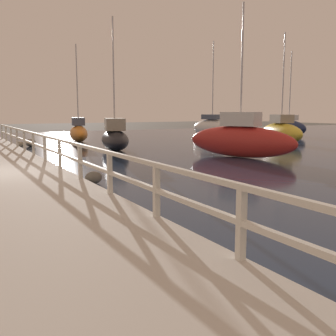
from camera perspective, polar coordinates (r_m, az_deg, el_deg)
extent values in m
cube|color=silver|center=(5.05, 10.58, -7.74)|extent=(0.10, 0.10, 0.98)
cube|color=silver|center=(6.94, -1.69, -3.23)|extent=(0.10, 0.10, 0.98)
cube|color=silver|center=(9.02, -8.46, -0.64)|extent=(0.10, 0.10, 0.98)
cube|color=silver|center=(11.20, -12.64, 0.96)|extent=(0.10, 0.10, 0.98)
cube|color=silver|center=(13.42, -15.45, 2.04)|extent=(0.10, 0.10, 0.98)
cube|color=silver|center=(15.67, -17.46, 2.81)|extent=(0.10, 0.10, 0.98)
cube|color=silver|center=(17.94, -18.96, 3.38)|extent=(0.10, 0.10, 0.98)
cube|color=silver|center=(20.22, -20.13, 3.82)|extent=(0.10, 0.10, 0.98)
cube|color=silver|center=(22.50, -21.06, 4.17)|extent=(0.10, 0.10, 0.98)
cube|color=silver|center=(24.79, -21.82, 4.46)|extent=(0.10, 0.10, 0.98)
cube|color=silver|center=(27.08, -22.45, 4.69)|extent=(0.10, 0.10, 0.98)
cube|color=silver|center=(29.38, -22.99, 4.89)|extent=(0.10, 0.10, 0.98)
cube|color=silver|center=(13.38, -15.52, 3.96)|extent=(0.09, 32.50, 0.08)
cube|color=silver|center=(13.42, -15.45, 2.04)|extent=(0.09, 32.50, 0.08)
ellipsoid|color=#666056|center=(12.11, -10.75, -1.36)|extent=(0.51, 0.46, 0.39)
ellipsoid|color=slate|center=(25.97, -19.32, 3.48)|extent=(0.64, 0.58, 0.48)
ellipsoid|color=gray|center=(25.55, -20.61, 3.22)|extent=(0.49, 0.44, 0.37)
ellipsoid|color=orange|center=(29.24, -12.84, 4.91)|extent=(2.17, 4.94, 1.17)
cube|color=#4C566B|center=(29.21, -12.90, 6.60)|extent=(1.12, 1.59, 0.56)
cylinder|color=silver|center=(29.26, -13.06, 11.63)|extent=(0.09, 0.09, 5.69)
ellipsoid|color=black|center=(22.58, -7.72, 4.06)|extent=(3.04, 5.74, 1.12)
cube|color=#9E937F|center=(22.53, -7.77, 6.32)|extent=(1.69, 2.62, 0.66)
cylinder|color=silver|center=(22.61, -7.91, 13.34)|extent=(0.09, 0.09, 6.19)
ellipsoid|color=gold|center=(28.24, 16.09, 4.90)|extent=(3.05, 5.51, 1.39)
cube|color=#9E937F|center=(28.21, 16.17, 6.88)|extent=(1.48, 1.90, 0.57)
cylinder|color=silver|center=(28.29, 16.39, 12.40)|extent=(0.09, 0.09, 6.01)
ellipsoid|color=white|center=(33.86, 6.44, 5.76)|extent=(1.89, 4.85, 1.50)
cube|color=#4C566B|center=(33.84, 6.46, 7.38)|extent=(1.17, 1.90, 0.41)
cylinder|color=silver|center=(33.93, 6.55, 12.48)|extent=(0.09, 0.09, 6.45)
ellipsoid|color=red|center=(19.05, 10.41, 3.78)|extent=(2.95, 5.83, 1.48)
cube|color=silver|center=(19.00, 10.49, 7.00)|extent=(1.35, 1.99, 0.66)
cylinder|color=silver|center=(19.12, 10.69, 14.44)|extent=(0.09, 0.09, 5.61)
ellipsoid|color=#192347|center=(36.38, 17.10, 5.54)|extent=(2.14, 4.46, 1.39)
cube|color=silver|center=(36.35, 17.16, 7.00)|extent=(1.24, 1.37, 0.47)
cylinder|color=silver|center=(36.41, 17.34, 11.29)|extent=(0.09, 0.09, 5.91)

